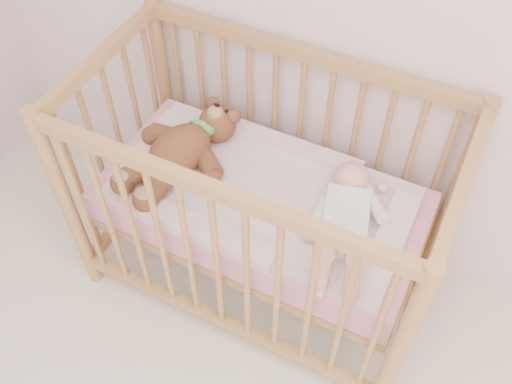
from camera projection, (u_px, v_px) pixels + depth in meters
The scene contains 5 objects.
crib at pixel (262, 203), 2.19m from camera, with size 1.36×0.76×1.00m, color #B0804B, non-canonical shape.
mattress at pixel (262, 205), 2.20m from camera, with size 1.22×0.62×0.13m, color pink.
blanket at pixel (262, 193), 2.14m from camera, with size 1.10×0.58×0.06m, color #D2919C, non-canonical shape.
baby at pixel (346, 216), 1.98m from camera, with size 0.29×0.59×0.14m, color white, non-canonical shape.
teddy_bear at pixel (180, 152), 2.16m from camera, with size 0.42×0.60×0.17m, color brown, non-canonical shape.
Camera 1 is at (0.12, 0.37, 2.21)m, focal length 40.00 mm.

